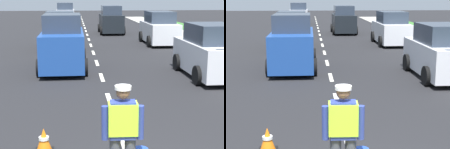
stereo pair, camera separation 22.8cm
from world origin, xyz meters
The scene contains 10 objects.
ground_plane centered at (0.00, 21.00, 0.00)m, with size 96.00×96.00×0.00m, color black.
lane_center_line centered at (0.00, 25.20, 0.00)m, with size 0.14×46.40×0.01m.
road_worker centered at (-0.23, 0.78, 0.93)m, with size 0.77×0.37×1.67m.
traffic_cone_near centered at (-1.63, 2.20, 0.24)m, with size 0.36×0.36×0.49m.
car_oncoming_second centered at (-1.77, 16.47, 0.99)m, with size 1.99×4.31×2.13m.
car_parked_far centered at (4.30, 17.83, 0.95)m, with size 1.98×4.29×2.05m.
car_outgoing_far centered at (1.95, 24.60, 1.03)m, with size 1.94×4.00×2.21m.
car_oncoming_lead centered at (-1.47, 10.39, 1.06)m, with size 1.93×4.22×2.28m.
car_oncoming_third centered at (-1.88, 33.89, 1.05)m, with size 2.06×4.01×2.26m.
car_parked_curbside centered at (4.08, 8.44, 0.93)m, with size 2.00×4.11×2.00m.
Camera 2 is at (-0.76, -4.63, 3.03)m, focal length 58.40 mm.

